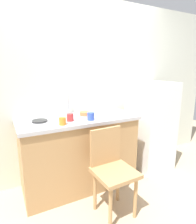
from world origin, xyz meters
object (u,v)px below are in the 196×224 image
object	(u,v)px
refrigerator	(150,125)
terracotta_bowl	(85,113)
cup_red	(70,117)
chair	(112,167)
cup_blue	(91,116)
hotplate	(40,121)
cup_orange	(62,121)

from	to	relation	value
refrigerator	terracotta_bowl	xyz separation A→B (m)	(-1.04, 0.06, 0.28)
cup_red	terracotta_bowl	bearing A→B (deg)	32.94
chair	cup_red	xyz separation A→B (m)	(-0.27, 0.48, 0.46)
cup_blue	terracotta_bowl	bearing A→B (deg)	80.84
hotplate	cup_red	world-z (taller)	cup_red
terracotta_bowl	hotplate	bearing A→B (deg)	-175.31
refrigerator	cup_blue	bearing A→B (deg)	-170.43
refrigerator	chair	size ratio (longest dim) A/B	1.46
cup_red	refrigerator	bearing A→B (deg)	4.79
cup_red	cup_blue	xyz separation A→B (m)	(0.23, -0.07, 0.00)
refrigerator	cup_red	world-z (taller)	refrigerator
chair	hotplate	distance (m)	0.94
chair	cup_red	bearing A→B (deg)	116.97
refrigerator	cup_blue	distance (m)	1.14
terracotta_bowl	cup_red	size ratio (longest dim) A/B	1.74
refrigerator	cup_red	distance (m)	1.34
refrigerator	terracotta_bowl	size ratio (longest dim) A/B	8.75
cup_red	cup_orange	distance (m)	0.16
terracotta_bowl	cup_orange	distance (m)	0.48
cup_red	cup_blue	size ratio (longest dim) A/B	0.96
terracotta_bowl	cup_orange	world-z (taller)	cup_orange
refrigerator	cup_orange	size ratio (longest dim) A/B	15.97
hotplate	cup_blue	world-z (taller)	cup_blue
refrigerator	hotplate	distance (m)	1.64
hotplate	cup_blue	bearing A→B (deg)	-20.02
refrigerator	cup_red	xyz separation A→B (m)	(-1.31, -0.11, 0.30)
cup_blue	cup_orange	distance (m)	0.35
refrigerator	cup_orange	xyz separation A→B (m)	(-1.43, -0.22, 0.30)
cup_orange	cup_red	bearing A→B (deg)	41.62
chair	refrigerator	bearing A→B (deg)	27.25
refrigerator	chair	distance (m)	1.20
refrigerator	chair	bearing A→B (deg)	-150.43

